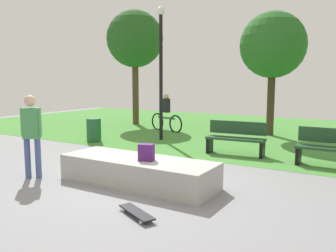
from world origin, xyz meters
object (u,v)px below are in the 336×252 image
Objects in this scene: park_bench_by_oak at (332,147)px; tree_broad_elm at (135,40)px; skater_performing_trick at (31,130)px; cyclist_on_bicycle at (166,115)px; concrete_ledge at (138,171)px; skateboard_by_ledge at (137,212)px; trash_bin at (94,130)px; backpack_on_ledge at (146,152)px; park_bench_near_lamppost at (236,137)px; lamp_post at (161,61)px; tree_leaning_ash at (273,46)px.

tree_broad_elm is at bearing 154.43° from park_bench_by_oak.
cyclist_on_bicycle is at bearing 99.15° from skater_performing_trick.
skater_performing_trick is (-2.14, -0.78, 0.76)m from concrete_ledge.
skateboard_by_ledge is 1.04× the size of trash_bin.
park_bench_near_lamppost reaches higher than backpack_on_ledge.
skater_performing_trick is 5.27m from park_bench_near_lamppost.
park_bench_by_oak is 0.36× the size of lamp_post.
park_bench_by_oak is at bearing -25.39° from cyclist_on_bicycle.
lamp_post is (-2.93, -2.96, -0.59)m from tree_leaning_ash.
concrete_ledge is at bearing -31.57° from backpack_on_ledge.
lamp_post reaches higher than park_bench_near_lamppost.
skateboard_by_ledge is 5.29m from park_bench_by_oak.
tree_broad_elm is at bearing 179.27° from tree_leaning_ash.
park_bench_by_oak is at bearing 47.94° from concrete_ledge.
skater_performing_trick is at bearing -87.48° from lamp_post.
concrete_ledge is at bearing 19.95° from skater_performing_trick.
trash_bin is (-7.20, -0.32, -0.09)m from park_bench_by_oak.
skater_performing_trick is at bearing -67.22° from tree_broad_elm.
trash_bin is at bearing -136.23° from tree_leaning_ash.
tree_broad_elm is (-6.64, 9.02, 3.79)m from skateboard_by_ledge.
cyclist_on_bicycle is at bearing 77.06° from trash_bin.
tree_leaning_ash reaches higher than skater_performing_trick.
park_bench_near_lamppost is 4.83m from tree_leaning_ash.
cyclist_on_bicycle is at bearing 116.95° from concrete_ledge.
trash_bin is (-1.71, -1.49, -2.29)m from lamp_post.
park_bench_near_lamppost is 4.91m from cyclist_on_bicycle.
lamp_post reaches higher than concrete_ledge.
skateboard_by_ledge is 0.50× the size of park_bench_near_lamppost.
park_bench_near_lamppost is at bearing 79.41° from concrete_ledge.
tree_broad_elm is at bearing 126.35° from skateboard_by_ledge.
park_bench_by_oak is at bearing -4.47° from park_bench_near_lamppost.
skateboard_by_ledge is at bearing 101.61° from backpack_on_ledge.
park_bench_near_lamppost is 0.37× the size of lamp_post.
skateboard_by_ledge is at bearing -86.83° from park_bench_near_lamppost.
lamp_post reaches higher than trash_bin.
backpack_on_ledge is at bearing -129.12° from park_bench_by_oak.
skater_performing_trick reaches higher than park_bench_by_oak.
park_bench_near_lamppost is 3.89m from lamp_post.
tree_leaning_ash is 1.01× the size of lamp_post.
skateboard_by_ledge is at bearing -87.43° from tree_leaning_ash.
concrete_ledge is 4.07× the size of trash_bin.
concrete_ledge is at bearing -63.05° from cyclist_on_bicycle.
tree_leaning_ash is (0.30, 7.65, 2.60)m from backpack_on_ledge.
skateboard_by_ledge is 0.18× the size of tree_leaning_ash.
backpack_on_ledge is 4.55m from park_bench_by_oak.
trash_bin reaches higher than concrete_ledge.
concrete_ledge is at bearing -94.20° from tree_leaning_ash.
tree_broad_elm is (-6.36, 4.02, 3.38)m from park_bench_near_lamppost.
backpack_on_ledge is 1.59m from skateboard_by_ledge.
tree_broad_elm is 6.65× the size of trash_bin.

